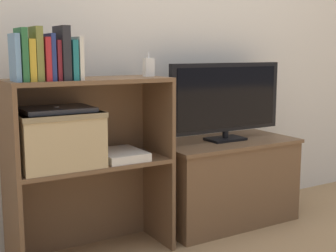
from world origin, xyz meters
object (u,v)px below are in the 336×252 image
Objects in this scene: book_mustard at (29,60)px; book_charcoal at (62,53)px; book_crimson at (44,59)px; book_ivory at (77,58)px; book_skyblue at (15,58)px; book_teal at (70,60)px; tv at (226,99)px; storage_basket_left at (58,137)px; baby_monitor at (149,67)px; laptop at (57,109)px; book_forest at (21,55)px; book_maroon at (56,60)px; magazine_stack at (121,155)px; tv_stand at (224,181)px; book_navy at (50,57)px; book_olive at (36,54)px.

book_charcoal is (0.14, 0.00, 0.03)m from book_mustard.
book_ivory is (0.14, 0.00, 0.00)m from book_crimson.
book_skyblue is 1.12× the size of book_mustard.
book_teal is at bearing 180.00° from book_ivory.
tv is 0.97m from book_ivory.
book_skyblue is 0.41m from storage_basket_left.
laptop is at bearing -178.22° from baby_monitor.
storage_basket_left is (0.16, 0.05, -0.37)m from book_forest.
book_maroon is (0.05, 0.00, -0.01)m from book_crimson.
magazine_stack is at bearing -172.16° from baby_monitor.
book_charcoal is 0.75× the size of laptop.
book_charcoal is (-0.99, -0.11, 0.75)m from tv_stand.
book_skyblue reaches higher than book_teal.
book_ivory is (0.03, 0.00, 0.01)m from book_teal.
book_teal is (0.07, 0.00, 0.00)m from book_maroon.
book_maroon reaches higher than tv_stand.
book_maroon is (-1.02, -0.11, 0.72)m from tv_stand.
book_forest is 0.41m from storage_basket_left.
book_maroon is at bearing 180.00° from book_charcoal.
book_navy is at bearing 0.00° from book_crimson.
book_mustard is (0.06, 0.00, -0.01)m from book_skyblue.
book_maroon is (0.17, 0.00, -0.01)m from book_skyblue.
baby_monitor reaches higher than tv_stand.
book_skyblue is 0.69m from magazine_stack.
book_mustard reaches higher than book_maroon.
storage_basket_left is at bearing 137.87° from book_teal.
book_maroon is 0.55× the size of laptop.
magazine_stack is (0.40, 0.04, -0.49)m from book_olive.
book_maroon is at bearing -172.68° from magazine_stack.
book_teal is 0.92× the size of book_ivory.
book_olive is at bearing 0.00° from book_skyblue.
tv is 1.08m from book_navy.
book_forest reaches higher than book_teal.
tv is at bearing 5.84° from book_crimson.
baby_monitor is (0.64, 0.06, -0.06)m from book_forest.
book_crimson is at bearing 180.00° from book_ivory.
book_olive is 0.60× the size of storage_basket_left.
laptop is at bearing -176.53° from tv_stand.
tv_stand is at bearing 5.75° from book_olive.
magazine_stack is at bearing 4.77° from book_skyblue.
tv is at bearing 5.67° from book_olive.
baby_monitor is 0.57m from storage_basket_left.
baby_monitor is at bearing 6.82° from book_crimson.
book_navy is 0.24m from laptop.
book_olive reaches higher than book_ivory.
storage_basket_left reaches higher than magazine_stack.
book_crimson is 1.06× the size of book_teal.
book_teal is 0.67× the size of magazine_stack.
tv is 0.99m from book_teal.
tv is 1.06m from book_maroon.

